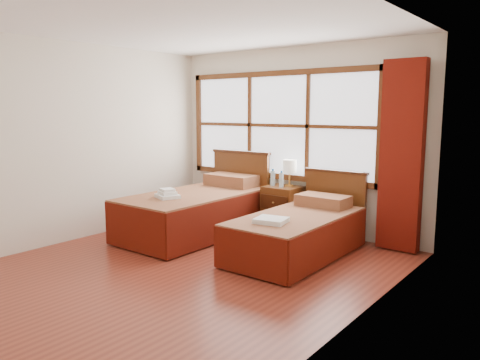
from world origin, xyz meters
The scene contains 15 objects.
floor centered at (0.00, 0.00, 0.00)m, with size 4.50×4.50×0.00m, color maroon.
ceiling centered at (0.00, 0.00, 2.60)m, with size 4.50×4.50×0.00m, color white.
wall_back centered at (0.00, 2.25, 1.30)m, with size 4.00×4.00×0.00m, color silver.
wall_left centered at (-2.00, 0.00, 1.30)m, with size 4.50×4.50×0.00m, color silver.
wall_right centered at (2.00, 0.00, 1.30)m, with size 4.50×4.50×0.00m, color silver.
window centered at (-0.25, 2.21, 1.50)m, with size 3.16×0.06×1.56m.
curtain centered at (1.60, 2.11, 1.17)m, with size 0.50×0.16×2.30m, color maroon.
bed_left centered at (-0.88, 1.20, 0.34)m, with size 1.13×2.20×1.10m.
bed_right centered at (0.73, 1.20, 0.28)m, with size 0.96×1.98×0.93m.
nightstand centered at (-0.01, 1.99, 0.33)m, with size 0.49×0.48×0.65m.
towels_left centered at (-0.92, 0.63, 0.64)m, with size 0.36×0.34×0.12m.
towels_right centered at (0.69, 0.65, 0.52)m, with size 0.38×0.35×0.05m.
lamp centered at (0.03, 2.09, 0.92)m, with size 0.19×0.19×0.37m.
bottle_near centered at (-0.16, 1.96, 0.77)m, with size 0.07×0.07×0.25m.
bottle_far centered at (0.01, 1.92, 0.76)m, with size 0.06×0.06×0.24m.
Camera 1 is at (3.50, -3.52, 1.73)m, focal length 35.00 mm.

